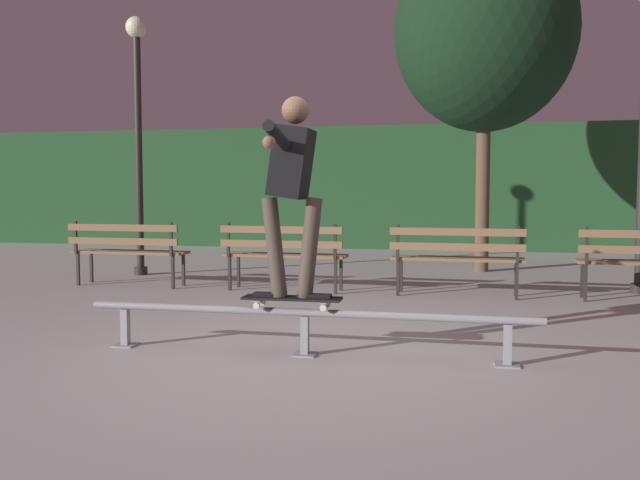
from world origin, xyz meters
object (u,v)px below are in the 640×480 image
(tree_behind_benches, at_px, (485,32))
(park_bench_leftmost, at_px, (127,247))
(park_bench_left_center, at_px, (283,250))
(lamp_post_left, at_px, (138,112))
(grind_rail, at_px, (305,320))
(skateboarder, at_px, (292,179))
(park_bench_right_center, at_px, (457,253))
(skateboard, at_px, (292,299))

(tree_behind_benches, bearing_deg, park_bench_leftmost, -149.46)
(park_bench_left_center, distance_m, lamp_post_left, 3.47)
(grind_rail, distance_m, park_bench_leftmost, 4.62)
(park_bench_leftmost, height_order, lamp_post_left, lamp_post_left)
(skateboarder, distance_m, park_bench_right_center, 3.59)
(lamp_post_left, bearing_deg, grind_rail, -50.72)
(park_bench_leftmost, bearing_deg, skateboard, -46.14)
(park_bench_left_center, distance_m, park_bench_right_center, 2.18)
(park_bench_left_center, bearing_deg, park_bench_leftmost, 180.00)
(tree_behind_benches, distance_m, lamp_post_left, 5.51)
(park_bench_right_center, bearing_deg, grind_rail, -108.78)
(tree_behind_benches, bearing_deg, skateboard, -104.48)
(skateboarder, xyz_separation_m, park_bench_leftmost, (-3.15, 3.27, -0.84))
(skateboard, bearing_deg, park_bench_left_center, 106.42)
(park_bench_right_center, bearing_deg, skateboard, -110.38)
(grind_rail, distance_m, park_bench_right_center, 3.46)
(skateboarder, xyz_separation_m, park_bench_left_center, (-0.97, 3.27, -0.84))
(skateboarder, bearing_deg, park_bench_right_center, 69.66)
(skateboard, distance_m, park_bench_left_center, 3.41)
(skateboard, bearing_deg, skateboarder, 1.18)
(park_bench_leftmost, height_order, park_bench_right_center, same)
(skateboard, relative_size, park_bench_left_center, 0.49)
(park_bench_leftmost, distance_m, park_bench_right_center, 4.36)
(park_bench_left_center, bearing_deg, skateboard, -73.58)
(park_bench_leftmost, xyz_separation_m, park_bench_right_center, (4.36, 0.00, 0.00))
(park_bench_right_center, height_order, lamp_post_left, lamp_post_left)
(skateboarder, bearing_deg, park_bench_leftmost, 133.89)
(park_bench_left_center, distance_m, tree_behind_benches, 4.95)
(skateboarder, height_order, park_bench_left_center, skateboarder)
(skateboarder, height_order, lamp_post_left, lamp_post_left)
(skateboarder, height_order, tree_behind_benches, tree_behind_benches)
(grind_rail, relative_size, skateboard, 4.61)
(grind_rail, bearing_deg, skateboard, -180.00)
(skateboard, distance_m, park_bench_right_center, 3.49)
(skateboard, height_order, skateboarder, skateboarder)
(grind_rail, xyz_separation_m, park_bench_right_center, (1.11, 3.27, 0.26))
(skateboard, height_order, park_bench_leftmost, park_bench_leftmost)
(lamp_post_left, bearing_deg, skateboarder, -51.49)
(grind_rail, relative_size, park_bench_leftmost, 2.24)
(skateboard, xyz_separation_m, lamp_post_left, (-3.57, 4.49, 2.04))
(park_bench_leftmost, xyz_separation_m, park_bench_left_center, (2.18, 0.00, 0.00))
(park_bench_leftmost, xyz_separation_m, tree_behind_benches, (4.71, 2.78, 3.23))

